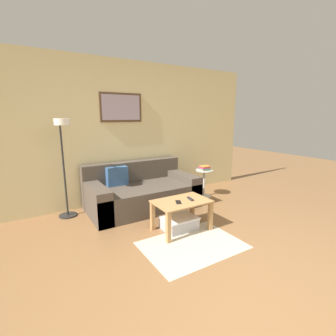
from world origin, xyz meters
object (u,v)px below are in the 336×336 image
at_px(coffee_table, 182,207).
at_px(remote_control, 190,199).
at_px(book_stack, 204,168).
at_px(side_table, 204,181).
at_px(couch, 141,192).
at_px(floor_lamp, 64,152).
at_px(cell_phone, 178,202).
at_px(storage_bin, 179,223).

bearing_deg(coffee_table, remote_control, -7.11).
relative_size(book_stack, remote_control, 1.33).
relative_size(coffee_table, remote_control, 5.13).
relative_size(side_table, book_stack, 2.75).
xyz_separation_m(book_stack, remote_control, (-1.07, -0.98, -0.14)).
bearing_deg(couch, remote_control, -78.24).
bearing_deg(floor_lamp, couch, -5.01).
bearing_deg(remote_control, coffee_table, -177.24).
bearing_deg(coffee_table, side_table, 38.70).
relative_size(coffee_table, book_stack, 3.87).
bearing_deg(cell_phone, floor_lamp, 160.22).
distance_m(coffee_table, remote_control, 0.17).
relative_size(coffee_table, floor_lamp, 0.50).
xyz_separation_m(coffee_table, remote_control, (0.14, -0.02, 0.11)).
relative_size(floor_lamp, remote_control, 10.32).
distance_m(book_stack, cell_phone, 1.63).
relative_size(coffee_table, side_table, 1.41).
bearing_deg(cell_phone, storage_bin, 73.57).
relative_size(floor_lamp, cell_phone, 11.06).
distance_m(couch, side_table, 1.31).
height_order(storage_bin, floor_lamp, floor_lamp).
xyz_separation_m(couch, remote_control, (0.23, -1.12, 0.17)).
height_order(storage_bin, book_stack, book_stack).
distance_m(book_stack, remote_control, 1.46).
bearing_deg(storage_bin, side_table, 37.24).
bearing_deg(book_stack, remote_control, -137.47).
bearing_deg(coffee_table, book_stack, 38.69).
bearing_deg(remote_control, side_table, 52.41).
height_order(remote_control, cell_phone, remote_control).
bearing_deg(remote_control, floor_lamp, 149.18).
xyz_separation_m(side_table, remote_control, (-1.07, -0.98, 0.11)).
relative_size(floor_lamp, book_stack, 7.78).
relative_size(side_table, cell_phone, 3.90).
xyz_separation_m(book_stack, cell_phone, (-1.28, -1.00, -0.15)).
height_order(couch, cell_phone, couch).
bearing_deg(book_stack, floor_lamp, 174.49).
bearing_deg(storage_bin, coffee_table, -74.21).
height_order(couch, book_stack, couch).
distance_m(storage_bin, cell_phone, 0.36).
relative_size(storage_bin, side_table, 0.89).
relative_size(side_table, remote_control, 3.64).
height_order(couch, storage_bin, couch).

